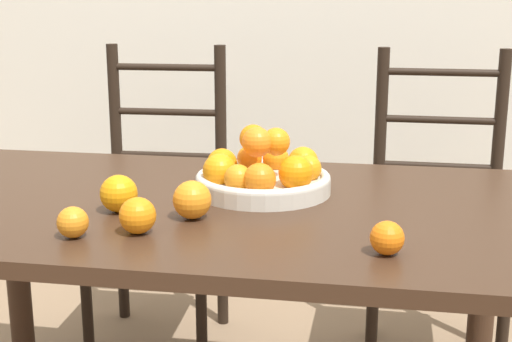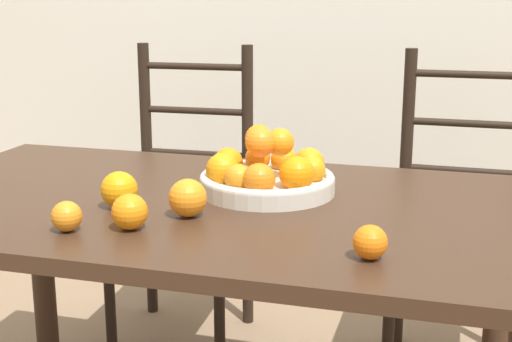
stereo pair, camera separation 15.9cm
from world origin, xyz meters
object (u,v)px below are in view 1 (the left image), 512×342
orange_loose_1 (73,222)px  orange_loose_2 (387,238)px  chair_right (437,221)px  orange_loose_0 (192,200)px  orange_loose_4 (119,194)px  chair_left (160,207)px  fruit_bowl (263,174)px  orange_loose_3 (138,216)px

orange_loose_1 → orange_loose_2: bearing=1.1°
orange_loose_2 → chair_right: 1.05m
orange_loose_0 → orange_loose_4: size_ratio=1.00×
orange_loose_2 → chair_right: bearing=80.2°
orange_loose_4 → chair_left: size_ratio=0.08×
fruit_bowl → chair_right: (0.46, 0.63, -0.29)m
fruit_bowl → orange_loose_0: 0.25m
orange_loose_0 → orange_loose_2: (0.40, -0.15, -0.01)m
fruit_bowl → orange_loose_1: bearing=-129.2°
orange_loose_3 → orange_loose_4: 0.16m
fruit_bowl → chair_right: 0.83m
fruit_bowl → orange_loose_0: fruit_bowl is taller
orange_loose_4 → chair_left: (-0.18, 0.83, -0.29)m
orange_loose_1 → orange_loose_2: (0.60, 0.01, 0.00)m
orange_loose_4 → chair_right: size_ratio=0.08×
orange_loose_2 → orange_loose_4: (-0.57, 0.16, 0.01)m
orange_loose_2 → chair_left: bearing=127.1°
chair_right → fruit_bowl: bearing=-126.0°
orange_loose_2 → orange_loose_4: bearing=164.0°
orange_loose_1 → chair_left: bearing=98.6°
fruit_bowl → orange_loose_3: (-0.19, -0.34, -0.01)m
orange_loose_3 → chair_left: bearing=105.6°
orange_loose_0 → chair_left: bearing=112.3°
orange_loose_2 → orange_loose_3: size_ratio=0.86×
orange_loose_3 → chair_right: 1.20m
fruit_bowl → orange_loose_1: 0.49m
orange_loose_4 → chair_left: chair_left is taller
fruit_bowl → orange_loose_1: (-0.31, -0.38, -0.01)m
orange_loose_1 → chair_right: (0.77, 1.01, -0.28)m
orange_loose_0 → chair_left: 0.96m
orange_loose_0 → orange_loose_3: size_ratio=1.11×
orange_loose_4 → chair_left: bearing=102.2°
chair_right → orange_loose_0: bearing=-123.7°
fruit_bowl → orange_loose_2: size_ratio=5.11×
orange_loose_2 → orange_loose_3: (-0.48, 0.03, 0.01)m
orange_loose_3 → orange_loose_4: (-0.09, 0.13, 0.00)m
chair_left → chair_right: bearing=-1.9°
fruit_bowl → orange_loose_2: (0.29, -0.37, -0.01)m
chair_left → chair_right: size_ratio=1.00×
orange_loose_0 → chair_right: chair_right is taller
orange_loose_3 → chair_left: (-0.27, 0.96, -0.28)m
orange_loose_2 → chair_right: (0.17, 0.99, -0.28)m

